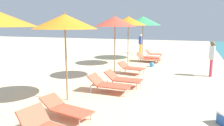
% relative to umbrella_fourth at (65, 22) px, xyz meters
% --- Properties ---
extents(umbrella_fourth, '(2.05, 2.05, 2.81)m').
position_rel_umbrella_fourth_xyz_m(umbrella_fourth, '(0.00, 0.00, 0.00)').
color(umbrella_fourth, olive).
rests_on(umbrella_fourth, ground).
extents(lounger_fourth_shoreside, '(1.52, 0.70, 0.63)m').
position_rel_umbrella_fourth_xyz_m(lounger_fourth_shoreside, '(0.97, 1.24, -2.20)').
color(lounger_fourth_shoreside, '#D8593F').
rests_on(lounger_fourth_shoreside, ground).
extents(lounger_fourth_inland, '(1.55, 0.84, 0.51)m').
position_rel_umbrella_fourth_xyz_m(lounger_fourth_inland, '(0.73, -1.25, -2.25)').
color(lounger_fourth_inland, '#D8593F').
rests_on(lounger_fourth_inland, ground).
extents(umbrella_fifth, '(1.86, 1.86, 2.86)m').
position_rel_umbrella_fourth_xyz_m(umbrella_fifth, '(0.41, 3.43, 0.05)').
color(umbrella_fifth, olive).
rests_on(umbrella_fifth, ground).
extents(lounger_fifth_shoreside, '(1.36, 0.86, 0.59)m').
position_rel_umbrella_fourth_xyz_m(lounger_fifth_shoreside, '(0.89, 4.48, -2.19)').
color(lounger_fifth_shoreside, '#D8593F').
rests_on(lounger_fifth_shoreside, ground).
extents(lounger_fifth_inland, '(1.45, 0.69, 0.61)m').
position_rel_umbrella_fourth_xyz_m(lounger_fifth_inland, '(1.21, 2.16, -2.19)').
color(lounger_fifth_inland, '#D8593F').
rests_on(lounger_fifth_inland, ground).
extents(umbrella_sixth, '(2.15, 2.15, 2.98)m').
position_rel_umbrella_fourth_xyz_m(umbrella_sixth, '(-0.03, 7.00, 0.13)').
color(umbrella_sixth, olive).
rests_on(umbrella_sixth, ground).
extents(lounger_sixth_shoreside, '(1.60, 0.67, 0.52)m').
position_rel_umbrella_fourth_xyz_m(lounger_sixth_shoreside, '(1.00, 8.25, -2.26)').
color(lounger_sixth_shoreside, '#D8593F').
rests_on(lounger_sixth_shoreside, ground).
extents(umbrella_farthest, '(2.55, 2.55, 3.08)m').
position_rel_umbrella_fourth_xyz_m(umbrella_farthest, '(0.25, 9.73, 0.18)').
color(umbrella_farthest, olive).
rests_on(umbrella_farthest, ground).
extents(lounger_farthest_shoreside, '(1.25, 0.62, 0.55)m').
position_rel_umbrella_fourth_xyz_m(lounger_farthest_shoreside, '(0.86, 10.88, -2.25)').
color(lounger_farthest_shoreside, '#D8593F').
rests_on(lounger_farthest_shoreside, ground).
extents(lounger_farthest_inland, '(1.52, 0.58, 0.61)m').
position_rel_umbrella_fourth_xyz_m(lounger_farthest_inland, '(0.89, 8.70, -2.20)').
color(lounger_farthest_inland, '#D8593F').
rests_on(lounger_farthest_inland, ground).
extents(person_walking_near, '(0.28, 0.39, 1.66)m').
position_rel_umbrella_fourth_xyz_m(person_walking_near, '(4.58, 5.30, -1.51)').
color(person_walking_near, '#D8334C').
rests_on(person_walking_near, ground).
extents(person_walking_mid, '(0.28, 0.39, 1.65)m').
position_rel_umbrella_fourth_xyz_m(person_walking_mid, '(-0.56, 12.57, -1.52)').
color(person_walking_mid, orange).
rests_on(person_walking_mid, ground).
extents(beach_ball, '(0.28, 0.28, 0.28)m').
position_rel_umbrella_fourth_xyz_m(beach_ball, '(1.51, 6.76, -2.38)').
color(beach_ball, '#338CD8').
rests_on(beach_ball, ground).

